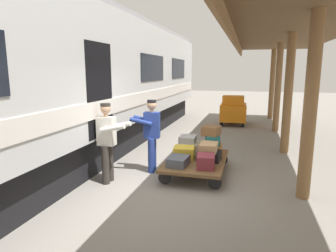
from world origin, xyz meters
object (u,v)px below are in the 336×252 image
suitcase_slate_roller (178,161)px  baggage_tug (233,110)px  suitcase_tan_vintage (209,147)px  suitcase_cream_canvas (189,147)px  porter_by_door (108,140)px  suitcase_orange_carryall (212,149)px  suitcase_burgundy_valise (206,161)px  train_car (40,84)px  suitcase_brown_leather (211,131)px  suitcase_yellow_case (184,152)px  suitcase_black_hardshell (209,156)px  suitcase_teal_softside (212,140)px  suitcase_gray_aluminum (188,139)px  porter_in_overalls (151,133)px  luggage_cart (196,161)px

suitcase_slate_roller → baggage_tug: bearing=-95.9°
suitcase_tan_vintage → suitcase_slate_roller: bearing=45.9°
suitcase_cream_canvas → porter_by_door: porter_by_door is taller
suitcase_slate_roller → suitcase_orange_carryall: bearing=-117.4°
suitcase_slate_roller → suitcase_burgundy_valise: (-0.59, 0.00, 0.04)m
train_car → suitcase_brown_leather: train_car is taller
suitcase_yellow_case → suitcase_tan_vintage: suitcase_tan_vintage is taller
suitcase_black_hardshell → suitcase_teal_softside: 0.65m
suitcase_slate_roller → suitcase_teal_softside: 1.34m
porter_by_door → suitcase_gray_aluminum: bearing=-130.1°
train_car → porter_by_door: size_ratio=12.25×
suitcase_cream_canvas → train_car: bearing=23.2°
suitcase_black_hardshell → porter_in_overalls: porter_in_overalls is taller
suitcase_cream_canvas → porter_in_overalls: 1.13m
train_car → suitcase_tan_vintage: size_ratio=38.99×
luggage_cart → suitcase_orange_carryall: suitcase_orange_carryall is taller
suitcase_teal_softside → suitcase_cream_canvas: bearing=3.7°
suitcase_teal_softside → suitcase_slate_roller: bearing=63.6°
suitcase_cream_canvas → baggage_tug: 6.27m
suitcase_brown_leather → porter_by_door: (1.97, 1.63, 0.01)m
suitcase_cream_canvas → porter_by_door: bearing=48.7°
suitcase_cream_canvas → suitcase_burgundy_valise: (-0.59, 1.14, 0.02)m
suitcase_tan_vintage → suitcase_gray_aluminum: size_ratio=1.11×
suitcase_burgundy_valise → suitcase_brown_leather: (0.04, -1.16, 0.43)m
train_car → suitcase_yellow_case: (-3.18, -0.79, -1.58)m
suitcase_slate_roller → baggage_tug: size_ratio=0.31×
porter_in_overalls → baggage_tug: 7.08m
luggage_cart → suitcase_gray_aluminum: 0.78m
train_car → suitcase_tan_vintage: 4.09m
suitcase_teal_softside → luggage_cart: bearing=64.6°
luggage_cart → suitcase_orange_carryall: bearing=-117.4°
suitcase_cream_canvas → suitcase_burgundy_valise: size_ratio=1.10×
luggage_cart → suitcase_slate_roller: (0.30, 0.57, 0.14)m
baggage_tug → luggage_cart: bearing=86.1°
suitcase_slate_roller → porter_in_overalls: bearing=-30.6°
suitcase_black_hardshell → suitcase_teal_softside: size_ratio=0.93×
suitcase_orange_carryall → suitcase_gray_aluminum: suitcase_gray_aluminum is taller
suitcase_burgundy_valise → suitcase_gray_aluminum: (0.63, -1.17, 0.18)m
suitcase_orange_carryall → suitcase_yellow_case: bearing=44.0°
train_car → suitcase_black_hardshell: train_car is taller
suitcase_slate_roller → porter_by_door: size_ratio=0.32×
suitcase_orange_carryall → suitcase_gray_aluminum: 0.66m
suitcase_yellow_case → suitcase_gray_aluminum: size_ratio=0.98×
suitcase_yellow_case → porter_in_overalls: porter_in_overalls is taller
suitcase_cream_canvas → porter_by_door: (1.42, 1.61, 0.46)m
porter_by_door → suitcase_orange_carryall: bearing=-141.3°
luggage_cart → suitcase_yellow_case: (0.30, 0.00, 0.18)m
suitcase_teal_softside → porter_by_door: bearing=39.5°
suitcase_orange_carryall → suitcase_yellow_case: suitcase_yellow_case is taller
luggage_cart → suitcase_black_hardshell: suitcase_black_hardshell is taller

